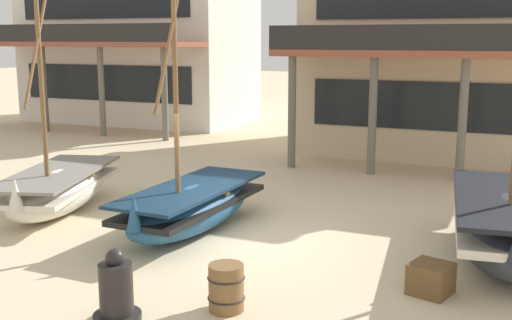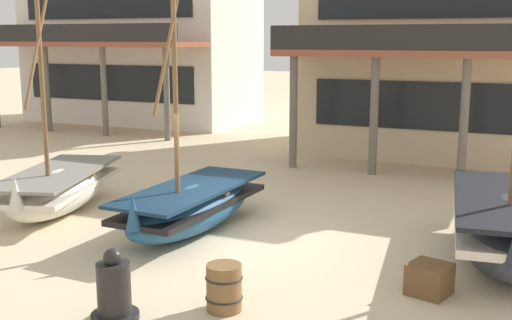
{
  "view_description": "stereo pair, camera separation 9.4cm",
  "coord_description": "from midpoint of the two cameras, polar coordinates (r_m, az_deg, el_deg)",
  "views": [
    {
      "loc": [
        5.32,
        -10.94,
        3.93
      ],
      "look_at": [
        0.0,
        1.0,
        1.4
      ],
      "focal_mm": 44.25,
      "sensor_mm": 36.0,
      "label": 1
    },
    {
      "loc": [
        5.4,
        -10.9,
        3.93
      ],
      "look_at": [
        0.0,
        1.0,
        1.4
      ],
      "focal_mm": 44.25,
      "sensor_mm": 36.0,
      "label": 2
    }
  ],
  "objects": [
    {
      "name": "ground_plane",
      "position": [
        12.79,
        -1.65,
        -6.95
      ],
      "size": [
        120.0,
        120.0,
        0.0
      ],
      "primitive_type": "plane",
      "color": "beige"
    },
    {
      "name": "fishing_boat_near_left",
      "position": [
        15.21,
        -17.25,
        -2.44
      ],
      "size": [
        2.77,
        4.41,
        5.57
      ],
      "color": "silver",
      "rests_on": "ground"
    },
    {
      "name": "wooden_barrel",
      "position": [
        9.41,
        -2.62,
        -11.44
      ],
      "size": [
        0.56,
        0.56,
        0.7
      ],
      "color": "brown",
      "rests_on": "ground"
    },
    {
      "name": "fishing_boat_centre_large",
      "position": [
        12.11,
        21.84,
        -5.54
      ],
      "size": [
        2.33,
        4.61,
        5.46
      ],
      "color": "#2D333D",
      "rests_on": "ground"
    },
    {
      "name": "harbor_building_annex",
      "position": [
        31.08,
        -10.29,
        10.45
      ],
      "size": [
        10.83,
        8.09,
        7.48
      ],
      "color": "white",
      "rests_on": "ground"
    },
    {
      "name": "cargo_crate",
      "position": [
        10.35,
        15.65,
        -10.32
      ],
      "size": [
        0.73,
        0.73,
        0.49
      ],
      "primitive_type": "cube",
      "rotation": [
        0.0,
        0.0,
        1.3
      ],
      "color": "brown",
      "rests_on": "ground"
    },
    {
      "name": "fishing_boat_far_right",
      "position": [
        13.09,
        -5.67,
        -4.12
      ],
      "size": [
        1.59,
        4.19,
        6.09
      ],
      "color": "#23517A",
      "rests_on": "ground"
    },
    {
      "name": "harbor_building_main",
      "position": [
        23.36,
        17.05,
        9.57
      ],
      "size": [
        9.07,
        9.1,
        7.1
      ],
      "color": "beige",
      "rests_on": "ground"
    },
    {
      "name": "capstan_winch",
      "position": [
        9.28,
        -12.42,
        -11.54
      ],
      "size": [
        0.68,
        0.68,
        1.06
      ],
      "color": "black",
      "rests_on": "ground"
    }
  ]
}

